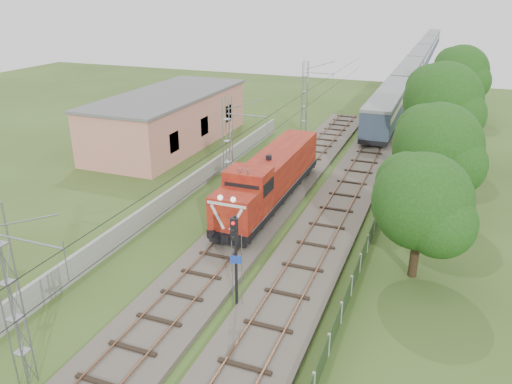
% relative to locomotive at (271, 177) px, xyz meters
% --- Properties ---
extents(ground, '(140.00, 140.00, 0.00)m').
position_rel_locomotive_xyz_m(ground, '(0.00, -12.87, -2.12)').
color(ground, '#33471A').
rests_on(ground, ground).
extents(track_main, '(4.20, 70.00, 0.45)m').
position_rel_locomotive_xyz_m(track_main, '(0.00, -5.87, -1.93)').
color(track_main, '#6B6054').
rests_on(track_main, ground).
extents(track_side, '(4.20, 80.00, 0.45)m').
position_rel_locomotive_xyz_m(track_side, '(5.00, 7.13, -1.93)').
color(track_side, '#6B6054').
rests_on(track_side, ground).
extents(catenary, '(3.31, 70.00, 8.00)m').
position_rel_locomotive_xyz_m(catenary, '(-2.95, -0.87, 1.93)').
color(catenary, gray).
rests_on(catenary, ground).
extents(boundary_wall, '(0.25, 40.00, 1.50)m').
position_rel_locomotive_xyz_m(boundary_wall, '(-6.50, -0.87, -1.37)').
color(boundary_wall, '#9E9E99').
rests_on(boundary_wall, ground).
extents(station_building, '(8.40, 20.40, 5.22)m').
position_rel_locomotive_xyz_m(station_building, '(-15.00, 11.13, 0.51)').
color(station_building, '#CF776F').
rests_on(station_building, ground).
extents(fence, '(0.12, 32.00, 1.20)m').
position_rel_locomotive_xyz_m(fence, '(8.00, -9.87, -1.52)').
color(fence, black).
rests_on(fence, ground).
extents(locomotive, '(2.79, 15.95, 4.05)m').
position_rel_locomotive_xyz_m(locomotive, '(0.00, 0.00, 0.00)').
color(locomotive, black).
rests_on(locomotive, ground).
extents(coach_rake, '(3.01, 112.43, 3.48)m').
position_rel_locomotive_xyz_m(coach_rake, '(5.00, 71.90, 0.38)').
color(coach_rake, black).
rests_on(coach_rake, ground).
extents(signal_post, '(0.56, 0.44, 5.13)m').
position_rel_locomotive_xyz_m(signal_post, '(2.88, -13.14, 1.41)').
color(signal_post, black).
rests_on(signal_post, ground).
extents(tree_a, '(5.54, 5.27, 7.18)m').
position_rel_locomotive_xyz_m(tree_a, '(10.90, -6.65, 2.36)').
color(tree_a, '#3A2D18').
rests_on(tree_a, ground).
extents(tree_b, '(6.25, 5.95, 8.10)m').
position_rel_locomotive_xyz_m(tree_b, '(11.21, 1.93, 2.94)').
color(tree_b, '#3A2D18').
rests_on(tree_b, ground).
extents(tree_c, '(7.13, 6.79, 9.25)m').
position_rel_locomotive_xyz_m(tree_c, '(11.02, 14.09, 3.65)').
color(tree_c, '#3A2D18').
rests_on(tree_c, ground).
extents(tree_d, '(6.82, 6.50, 8.84)m').
position_rel_locomotive_xyz_m(tree_d, '(12.41, 33.72, 3.40)').
color(tree_d, '#3A2D18').
rests_on(tree_d, ground).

